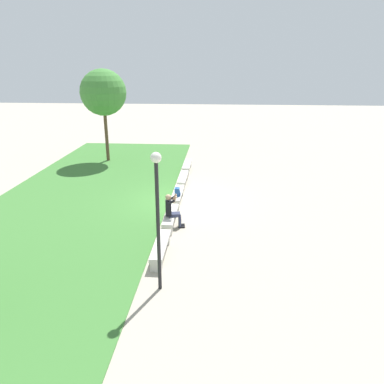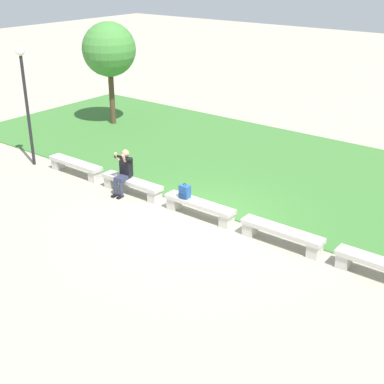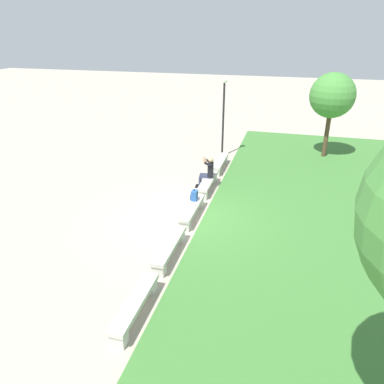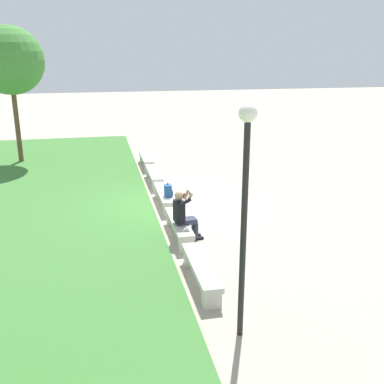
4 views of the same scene
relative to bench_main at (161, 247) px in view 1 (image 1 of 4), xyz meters
The scene contains 11 objects.
ground_plane 4.99m from the bench_main, ahead, with size 80.00×80.00×0.00m, color #A89E8C.
grass_strip 6.64m from the bench_main, 41.32° to the left, with size 24.09×8.00×0.03m, color #3D7533.
bench_main is the anchor object (origin of this frame).
bench_near 2.49m from the bench_main, ahead, with size 2.13×0.40×0.45m.
bench_mid 4.98m from the bench_main, ahead, with size 2.13×0.40×0.45m.
bench_far 7.47m from the bench_main, ahead, with size 2.13×0.40×0.45m.
bench_end 9.96m from the bench_main, ahead, with size 2.13×0.40×0.45m.
person_photographer 2.30m from the bench_main, ahead, with size 0.51×0.76×1.32m.
backpack 4.52m from the bench_main, ahead, with size 0.28×0.24×0.43m.
tree_left_background 13.58m from the bench_main, 23.54° to the left, with size 2.75×2.75×5.59m.
lamp_post 2.90m from the bench_main, behind, with size 0.28×0.28×3.89m.
Camera 1 is at (-15.68, -1.80, 6.00)m, focal length 35.00 mm.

